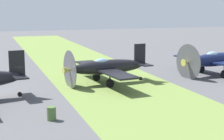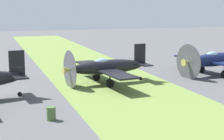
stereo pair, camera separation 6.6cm
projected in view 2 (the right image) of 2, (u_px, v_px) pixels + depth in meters
ground_plane at (7, 94)px, 30.86m from camera, size 160.00×160.00×0.00m
grass_verge at (117, 86)px, 34.01m from camera, size 120.00×11.00×0.01m
airplane_wingman at (106, 67)px, 34.74m from camera, size 10.91×8.65×3.87m
airplane_trail at (216, 60)px, 39.12m from camera, size 11.36×9.06×4.02m
fuel_drum at (51, 114)px, 23.75m from camera, size 0.60×0.60×0.90m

